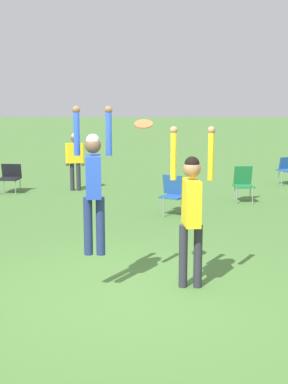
# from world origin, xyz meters

# --- Properties ---
(ground_plane) EXTENTS (120.00, 120.00, 0.00)m
(ground_plane) POSITION_xyz_m (0.00, 0.00, 0.00)
(ground_plane) COLOR #4C7A38
(person_jumping) EXTENTS (0.52, 0.39, 1.99)m
(person_jumping) POSITION_xyz_m (-0.46, 0.14, 1.55)
(person_jumping) COLOR navy
(person_jumping) RESTS_ON ground_plane
(person_defending) EXTENTS (0.60, 0.47, 2.22)m
(person_defending) POSITION_xyz_m (0.84, 0.32, 1.19)
(person_defending) COLOR #2D2D38
(person_defending) RESTS_ON ground_plane
(frisbee) EXTENTS (0.24, 0.23, 0.11)m
(frisbee) POSITION_xyz_m (0.19, 0.38, 2.25)
(frisbee) COLOR #E04C23
(camping_chair_0) EXTENTS (0.52, 0.57, 0.89)m
(camping_chair_0) POSITION_xyz_m (2.43, 6.51, 0.51)
(camping_chair_0) COLOR gray
(camping_chair_0) RESTS_ON ground_plane
(camping_chair_3) EXTENTS (0.57, 0.60, 0.77)m
(camping_chair_3) POSITION_xyz_m (-3.79, 7.54, 0.46)
(camping_chair_3) COLOR gray
(camping_chair_3) RESTS_ON ground_plane
(camping_chair_4) EXTENTS (0.64, 0.69, 0.87)m
(camping_chair_4) POSITION_xyz_m (0.64, 4.95, 0.51)
(camping_chair_4) COLOR gray
(camping_chair_4) RESTS_ON ground_plane
(camping_chair_5) EXTENTS (0.70, 0.75, 0.81)m
(camping_chair_5) POSITION_xyz_m (4.13, 9.23, 0.50)
(camping_chair_5) COLOR gray
(camping_chair_5) RESTS_ON ground_plane
(person_spectator_near) EXTENTS (0.55, 0.30, 1.61)m
(person_spectator_near) POSITION_xyz_m (-2.05, 7.91, 0.95)
(person_spectator_near) COLOR #2D2D38
(person_spectator_near) RESTS_ON ground_plane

